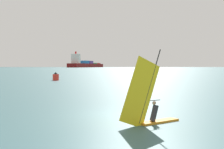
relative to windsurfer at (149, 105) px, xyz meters
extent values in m
plane|color=#386066|center=(-1.70, 3.33, -1.04)|extent=(4000.00, 4000.00, 0.00)
cube|color=orange|center=(0.64, 0.35, -0.98)|extent=(2.64, 1.81, 0.12)
cylinder|color=black|center=(0.04, 0.02, 1.10)|extent=(1.46, 0.82, 4.06)
cube|color=yellow|center=(-0.56, -0.30, 0.76)|extent=(2.51, 1.38, 3.95)
cylinder|color=black|center=(0.01, 0.01, 0.25)|extent=(1.46, 0.81, 0.04)
cylinder|color=#2D2D33|center=(0.34, 0.18, -0.47)|extent=(0.66, 0.55, 0.96)
sphere|color=tan|center=(0.34, 0.18, 0.11)|extent=(0.22, 0.22, 0.22)
cube|color=maroon|center=(9.75, 742.92, 3.95)|extent=(102.01, 209.12, 9.99)
cube|color=silver|center=(-20.08, 666.97, 20.66)|extent=(23.30, 19.43, 23.44)
cylinder|color=red|center=(-20.08, 666.97, 35.38)|extent=(4.00, 4.00, 6.00)
cube|color=#1E66AD|center=(-1.37, 714.60, 12.85)|extent=(32.11, 36.19, 7.80)
cube|color=#59388C|center=(10.79, 745.58, 12.85)|extent=(32.11, 36.19, 7.80)
cube|color=#2D8C47|center=(22.96, 776.56, 10.25)|extent=(32.11, 36.19, 2.60)
cube|color=red|center=(35.13, 807.55, 10.25)|extent=(32.11, 36.19, 2.60)
cube|color=#60665B|center=(-130.46, 1257.90, 16.59)|extent=(883.78, 530.28, 35.26)
cylinder|color=red|center=(-9.66, 47.68, -0.34)|extent=(1.38, 1.38, 1.41)
cone|color=black|center=(-9.66, 47.68, 0.62)|extent=(0.96, 0.96, 0.50)
camera|label=1|loc=(-3.66, -14.74, 2.17)|focal=43.83mm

